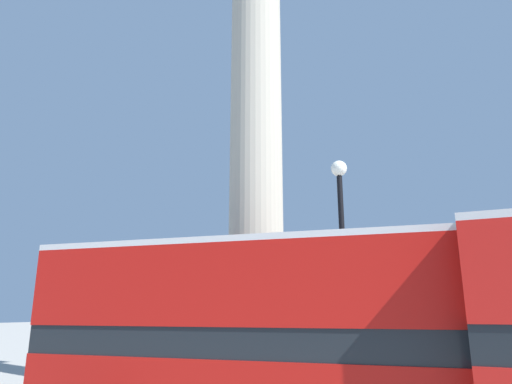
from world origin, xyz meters
TOP-DOWN VIEW (x-y plane):
  - monument_column at (0.00, 0.00)m, footprint 6.28×6.28m
  - bus_a at (2.93, -5.27)m, footprint 10.27×3.67m
  - equestrian_statue at (-8.34, 3.56)m, footprint 4.38×3.68m
  - street_lamp at (3.65, -3.01)m, footprint 0.41×0.41m

SIDE VIEW (x-z plane):
  - equestrian_statue at x=-8.34m, z-range -1.32..4.49m
  - bus_a at x=2.93m, z-range 0.23..4.51m
  - street_lamp at x=3.65m, z-range 0.29..6.95m
  - monument_column at x=0.00m, z-range -4.88..19.16m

